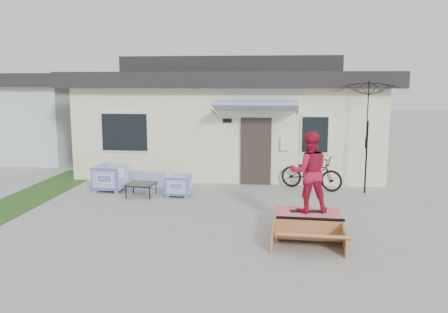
# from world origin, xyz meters

# --- Properties ---
(ground) EXTENTS (90.00, 90.00, 0.00)m
(ground) POSITION_xyz_m (0.00, 0.00, 0.00)
(ground) COLOR #959592
(ground) RESTS_ON ground
(grass_strip) EXTENTS (1.40, 8.00, 0.01)m
(grass_strip) POSITION_xyz_m (-5.20, 2.00, 0.00)
(grass_strip) COLOR #23491B
(grass_strip) RESTS_ON ground
(house) EXTENTS (10.80, 8.49, 4.10)m
(house) POSITION_xyz_m (0.00, 7.99, 1.94)
(house) COLOR beige
(house) RESTS_ON ground
(neighbor_house) EXTENTS (8.60, 7.60, 3.50)m
(neighbor_house) POSITION_xyz_m (-10.50, 10.00, 1.78)
(neighbor_house) COLOR silver
(neighbor_house) RESTS_ON ground
(loveseat) EXTENTS (1.73, 0.79, 0.65)m
(loveseat) POSITION_xyz_m (-2.23, 3.83, 0.33)
(loveseat) COLOR #364EB0
(loveseat) RESTS_ON ground
(armchair_left) EXTENTS (0.84, 0.89, 0.86)m
(armchair_left) POSITION_xyz_m (-3.21, 3.08, 0.43)
(armchair_left) COLOR #364EB0
(armchair_left) RESTS_ON ground
(armchair_right) EXTENTS (0.63, 0.68, 0.68)m
(armchair_right) POSITION_xyz_m (-1.10, 2.69, 0.34)
(armchair_right) COLOR #364EB0
(armchair_right) RESTS_ON ground
(coffee_table) EXTENTS (0.83, 0.83, 0.37)m
(coffee_table) POSITION_xyz_m (-2.13, 2.54, 0.18)
(coffee_table) COLOR black
(coffee_table) RESTS_ON ground
(bicycle) EXTENTS (2.02, 1.37, 1.22)m
(bicycle) POSITION_xyz_m (2.68, 3.97, 0.61)
(bicycle) COLOR black
(bicycle) RESTS_ON ground
(patio_umbrella) EXTENTS (2.50, 2.37, 2.20)m
(patio_umbrella) POSITION_xyz_m (4.21, 3.66, 1.75)
(patio_umbrella) COLOR black
(patio_umbrella) RESTS_ON ground
(skate_ramp) EXTENTS (1.45, 1.88, 0.46)m
(skate_ramp) POSITION_xyz_m (2.32, -0.23, 0.23)
(skate_ramp) COLOR #A2693E
(skate_ramp) RESTS_ON ground
(skateboard) EXTENTS (0.77, 0.24, 0.05)m
(skateboard) POSITION_xyz_m (2.32, -0.18, 0.48)
(skateboard) COLOR black
(skateboard) RESTS_ON skate_ramp
(skater) EXTENTS (0.92, 0.76, 1.71)m
(skater) POSITION_xyz_m (2.32, -0.18, 1.36)
(skater) COLOR #A7152F
(skater) RESTS_ON skateboard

